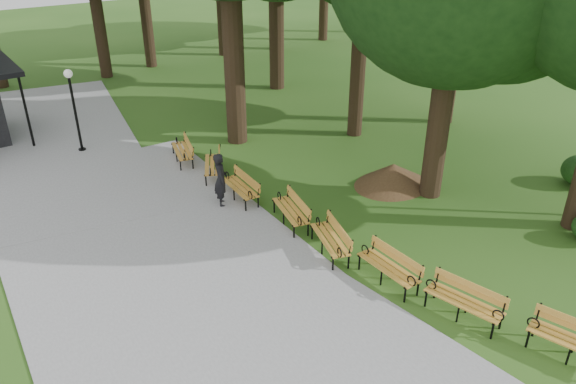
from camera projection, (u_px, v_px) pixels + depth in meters
ground at (346, 270)px, 14.38m from camera, size 100.00×100.00×0.00m
path at (157, 266)px, 14.50m from camera, size 12.00×38.00×0.06m
person at (221, 180)px, 17.15m from camera, size 0.64×0.76×1.77m
lamp_post at (72, 94)px, 20.37m from camera, size 0.32×0.32×3.23m
dirt_mound at (393, 175)px, 18.63m from camera, size 2.31×2.31×0.79m
bench_0 at (574, 342)px, 11.36m from camera, size 1.15×2.00×0.88m
bench_1 at (464, 302)px, 12.53m from camera, size 1.03×1.99×0.88m
bench_2 at (388, 268)px, 13.73m from camera, size 0.65×1.90×0.88m
bench_3 at (330, 239)px, 14.89m from camera, size 1.20×2.00×0.88m
bench_4 at (291, 211)px, 16.30m from camera, size 1.07×2.00×0.88m
bench_5 at (240, 188)px, 17.66m from camera, size 0.77×1.94×0.88m
bench_6 at (212, 165)px, 19.22m from camera, size 1.47×1.98×0.88m
bench_7 at (182, 151)px, 20.32m from camera, size 1.12×2.00×0.88m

